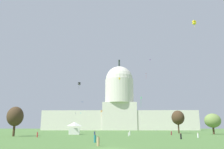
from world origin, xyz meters
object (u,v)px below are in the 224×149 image
Objects in this scene: tree_east_mid at (213,121)px; person_teal_back_center at (95,139)px; kite_blue_low at (81,102)px; kite_gold_high at (119,79)px; event_tent at (74,128)px; person_red_edge_west at (37,135)px; kite_red_high at (147,74)px; kite_violet_high at (150,60)px; kite_black_mid at (79,84)px; kite_orange_low at (101,111)px; kite_white_low at (76,114)px; capitol_building at (119,107)px; person_white_near_tree_east at (198,135)px; person_black_mid_left at (181,136)px; tree_west_mid at (15,116)px; person_tan_front_left at (98,142)px; person_navy_back_right at (95,134)px; person_maroon_back_left at (171,133)px; kite_cyan_low at (81,113)px; kite_yellow_high at (194,22)px; kite_green_low at (141,99)px; person_white_mid_center at (129,134)px; person_white_near_tree_west at (130,133)px; tree_east_near at (178,118)px.

tree_east_mid is 5.28× the size of person_teal_back_center.
kite_blue_low is 0.33× the size of kite_gold_high.
event_tent is 28.45m from person_red_edge_west.
kite_red_high is 25.85m from kite_violet_high.
kite_black_mid is (-46.17, -49.15, -27.80)m from kite_violet_high.
kite_orange_low is (-51.48, 25.87, 5.93)m from tree_east_mid.
person_red_edge_west is 1.23× the size of kite_white_low.
kite_white_low is at bearing -104.26° from capitol_building.
kite_orange_low is 67.09m from kite_violet_high.
person_white_near_tree_east is 0.38× the size of kite_gold_high.
person_black_mid_left is at bearing -172.51° from person_white_near_tree_east.
kite_black_mid is at bearing 87.79° from event_tent.
person_tan_front_left is (32.65, -39.75, -6.02)m from tree_west_mid.
kite_blue_low is at bearing 136.08° from person_navy_back_right.
capitol_building reaches higher than tree_west_mid.
kite_white_low is at bearing -124.36° from person_red_edge_west.
person_maroon_back_left is at bearing -175.50° from person_tan_front_left.
person_white_near_tree_east is 0.65× the size of kite_violet_high.
kite_cyan_low is (-53.38, 109.07, 14.27)m from person_maroon_back_left.
capitol_building is 173.59× the size of kite_cyan_low.
person_navy_back_right is 1.35× the size of kite_blue_low.
kite_black_mid is at bearing 29.35° from kite_yellow_high.
kite_red_high is 0.90× the size of kite_green_low.
capitol_building is 152.09m from tree_west_mid.
person_red_edge_west is at bearing 79.13° from person_white_mid_center.
kite_cyan_low reaches higher than person_tan_front_left.
person_white_near_tree_west is 104.49m from kite_gold_high.
kite_cyan_low reaches higher than kite_orange_low.
person_maroon_back_left is (19.13, -134.35, -21.79)m from capitol_building.
kite_black_mid is (-17.32, 79.60, 25.27)m from person_tan_front_left.
event_tent is 4.71× the size of kite_blue_low.
person_white_mid_center is 43.54m from person_tan_front_left.
person_navy_back_right reaches higher than person_black_mid_left.
person_red_edge_west is at bearing 153.13° from kite_green_low.
kite_blue_low is (-38.77, 20.25, 12.14)m from person_white_near_tree_east.
kite_cyan_low is (-74.68, 97.24, 9.18)m from tree_east_mid.
kite_green_low is (5.78, 9.85, 13.58)m from person_white_mid_center.
kite_violet_high is at bearing 96.78° from tree_east_near.
kite_cyan_low reaches higher than person_red_edge_west.
person_white_near_tree_east is 0.90× the size of person_black_mid_left.
kite_yellow_high is at bearing -30.40° from event_tent.
kite_blue_low is (21.37, 11.33, 6.05)m from tree_west_mid.
person_navy_back_right is at bearing 20.71° from person_white_near_tree_west.
person_black_mid_left is at bearing 122.17° from kite_yellow_high.
kite_green_low is (45.67, 13.03, 7.49)m from tree_west_mid.
kite_orange_low is (16.02, 57.10, 11.01)m from person_red_edge_west.
person_white_mid_center is 35.21m from person_teal_back_center.
event_tent is at bearing 15.17° from person_maroon_back_left.
person_maroon_back_left is 1.23× the size of kite_white_low.
kite_violet_high is at bearing 69.19° from person_navy_back_right.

